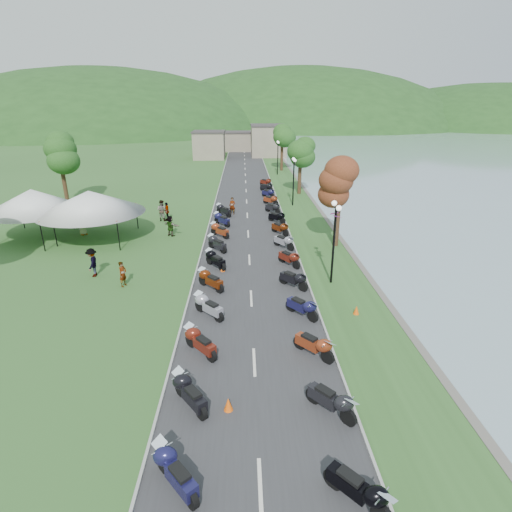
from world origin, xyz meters
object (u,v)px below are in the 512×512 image
object	(u,v)px
vendor_tent_main	(92,215)
pedestrian_c	(94,276)
pedestrian_a	(124,286)
pedestrian_b	(163,221)

from	to	relation	value
vendor_tent_main	pedestrian_c	world-z (taller)	vendor_tent_main
vendor_tent_main	pedestrian_a	distance (m)	10.57
vendor_tent_main	pedestrian_b	distance (m)	7.26
pedestrian_b	pedestrian_c	xyz separation A→B (m)	(-2.00, -12.95, 0.00)
pedestrian_b	pedestrian_c	world-z (taller)	pedestrian_b
pedestrian_b	vendor_tent_main	bearing A→B (deg)	72.11
vendor_tent_main	pedestrian_a	size ratio (longest dim) A/B	3.54
vendor_tent_main	pedestrian_c	xyz separation A→B (m)	(2.50, -7.61, -2.00)
vendor_tent_main	pedestrian_c	bearing A→B (deg)	-71.80
pedestrian_b	pedestrian_a	bearing A→B (deg)	113.59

